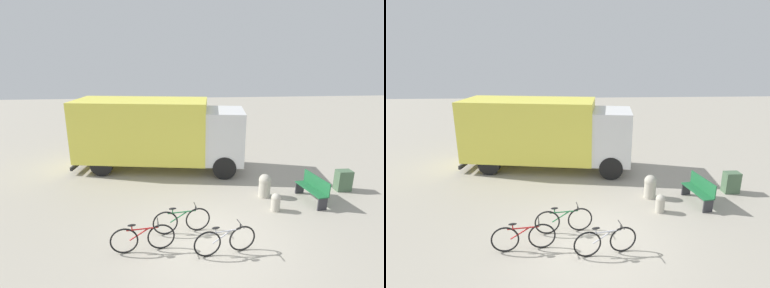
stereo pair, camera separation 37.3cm
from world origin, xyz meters
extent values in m
plane|color=#A8A091|center=(0.00, 0.00, 0.00)|extent=(60.00, 60.00, 0.00)
cube|color=#EAE04C|center=(-2.24, 5.95, 1.82)|extent=(6.05, 3.25, 2.67)
cube|color=silver|center=(1.40, 5.38, 1.62)|extent=(1.95, 2.51, 2.27)
cube|color=black|center=(-5.13, 6.40, 0.27)|extent=(0.45, 2.26, 0.16)
cylinder|color=black|center=(1.56, 6.40, 0.49)|extent=(1.02, 0.43, 0.98)
cylinder|color=black|center=(1.24, 4.36, 0.49)|extent=(1.02, 0.43, 0.98)
cylinder|color=black|center=(-3.64, 7.21, 0.49)|extent=(1.02, 0.43, 0.98)
cylinder|color=black|center=(-3.96, 5.17, 0.49)|extent=(1.02, 0.43, 0.98)
cube|color=#1E6638|center=(3.91, 2.06, 0.47)|extent=(0.60, 1.49, 0.04)
cube|color=#1E6638|center=(4.09, 2.09, 0.70)|extent=(0.24, 1.44, 0.49)
cube|color=#2D2D33|center=(4.01, 1.39, 0.23)|extent=(0.34, 0.10, 0.45)
cube|color=#2D2D33|center=(3.81, 2.73, 0.23)|extent=(0.34, 0.10, 0.45)
torus|color=black|center=(-2.31, -0.36, 0.37)|extent=(0.74, 0.13, 0.74)
torus|color=black|center=(-1.35, -0.24, 0.37)|extent=(0.74, 0.13, 0.74)
cylinder|color=red|center=(-1.83, -0.30, 0.66)|extent=(0.82, 0.13, 0.04)
cylinder|color=red|center=(-1.90, -0.31, 0.52)|extent=(0.55, 0.10, 0.34)
cylinder|color=red|center=(-2.09, -0.33, 0.72)|extent=(0.03, 0.03, 0.12)
ellipsoid|color=black|center=(-2.09, -0.33, 0.80)|extent=(0.23, 0.12, 0.05)
cylinder|color=black|center=(-1.42, -0.25, 0.74)|extent=(0.03, 0.03, 0.16)
cylinder|color=black|center=(-1.42, -0.25, 0.82)|extent=(0.08, 0.44, 0.02)
torus|color=black|center=(-1.24, 0.43, 0.37)|extent=(0.74, 0.14, 0.74)
torus|color=black|center=(-0.28, 0.55, 0.37)|extent=(0.74, 0.14, 0.74)
cylinder|color=#26723F|center=(-0.76, 0.49, 0.66)|extent=(0.82, 0.14, 0.04)
cylinder|color=#26723F|center=(-0.83, 0.48, 0.52)|extent=(0.55, 0.11, 0.34)
cylinder|color=#26723F|center=(-1.02, 0.46, 0.72)|extent=(0.03, 0.03, 0.12)
ellipsoid|color=black|center=(-1.02, 0.46, 0.80)|extent=(0.23, 0.12, 0.05)
cylinder|color=black|center=(-0.35, 0.54, 0.74)|extent=(0.03, 0.03, 0.16)
cylinder|color=black|center=(-0.35, 0.54, 0.82)|extent=(0.08, 0.44, 0.02)
torus|color=black|center=(-0.17, -0.68, 0.37)|extent=(0.73, 0.17, 0.74)
torus|color=black|center=(0.78, -0.51, 0.37)|extent=(0.73, 0.17, 0.74)
cylinder|color=silver|center=(0.31, -0.59, 0.66)|extent=(0.81, 0.18, 0.04)
cylinder|color=silver|center=(0.24, -0.60, 0.52)|extent=(0.55, 0.13, 0.34)
cylinder|color=silver|center=(0.05, -0.64, 0.72)|extent=(0.03, 0.03, 0.12)
ellipsoid|color=black|center=(0.05, -0.64, 0.80)|extent=(0.23, 0.13, 0.05)
cylinder|color=black|center=(0.71, -0.52, 0.74)|extent=(0.03, 0.03, 0.16)
cylinder|color=black|center=(0.71, -0.52, 0.82)|extent=(0.10, 0.44, 0.02)
cylinder|color=#B2AD9E|center=(2.44, 1.52, 0.23)|extent=(0.30, 0.30, 0.46)
sphere|color=#B2AD9E|center=(2.44, 1.52, 0.46)|extent=(0.31, 0.31, 0.31)
cylinder|color=#B2AD9E|center=(2.40, 2.59, 0.32)|extent=(0.42, 0.42, 0.64)
sphere|color=#B2AD9E|center=(2.40, 2.59, 0.64)|extent=(0.44, 0.44, 0.44)
cube|color=#4C6B4C|center=(5.58, 2.85, 0.40)|extent=(0.55, 0.39, 0.81)
camera|label=1|loc=(-1.13, -7.23, 4.99)|focal=28.00mm
camera|label=2|loc=(-0.76, -7.26, 4.99)|focal=28.00mm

